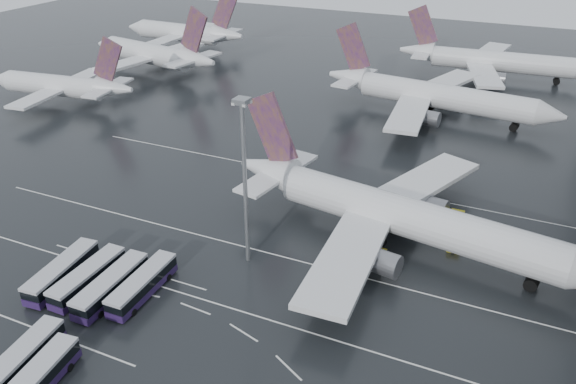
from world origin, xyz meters
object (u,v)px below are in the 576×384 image
at_px(jet_remote_mid, 155,55).
at_px(jet_remote_far, 185,33).
at_px(jet_remote_west, 63,86).
at_px(bus_row_far_b, 20,361).
at_px(floodlight_mast, 244,164).
at_px(gse_cart_belly_d, 498,248).
at_px(bus_row_near_b, 88,277).
at_px(airliner_main, 396,215).
at_px(bus_row_near_a, 62,272).
at_px(gse_cart_belly_b, 460,223).
at_px(airliner_gate_b, 433,96).
at_px(bus_row_near_c, 111,285).
at_px(gse_cart_belly_e, 457,214).
at_px(bus_row_far_c, 34,383).
at_px(bus_row_near_d, 142,285).
at_px(gse_cart_belly_a, 454,249).
at_px(airliner_gate_c, 491,62).
at_px(gse_cart_belly_c, 380,252).

height_order(jet_remote_mid, jet_remote_far, jet_remote_mid).
bearing_deg(jet_remote_west, bus_row_far_b, 123.85).
height_order(floodlight_mast, gse_cart_belly_d, floodlight_mast).
relative_size(jet_remote_far, bus_row_near_b, 3.71).
bearing_deg(airliner_main, bus_row_near_a, -134.62).
height_order(floodlight_mast, gse_cart_belly_b, floodlight_mast).
bearing_deg(airliner_gate_b, bus_row_near_a, -103.49).
bearing_deg(bus_row_near_c, bus_row_far_b, 177.48).
xyz_separation_m(bus_row_near_a, floodlight_mast, (21.75, 15.96, 14.50)).
distance_m(floodlight_mast, gse_cart_belly_e, 40.95).
bearing_deg(gse_cart_belly_e, bus_row_far_c, -121.70).
bearing_deg(gse_cart_belly_e, gse_cart_belly_b, -72.03).
xyz_separation_m(jet_remote_far, bus_row_near_d, (72.95, -121.48, -3.74)).
distance_m(airliner_gate_b, bus_row_far_b, 109.58).
distance_m(gse_cart_belly_a, gse_cart_belly_e, 11.05).
bearing_deg(bus_row_near_a, gse_cart_belly_a, -63.65).
relative_size(airliner_gate_c, jet_remote_mid, 1.13).
xyz_separation_m(bus_row_near_a, gse_cart_belly_d, (56.55, 34.14, -1.25)).
bearing_deg(bus_row_far_b, floodlight_mast, -29.51).
height_order(jet_remote_west, gse_cart_belly_a, jet_remote_west).
distance_m(gse_cart_belly_a, gse_cart_belly_c, 11.82).
relative_size(gse_cart_belly_d, gse_cart_belly_e, 0.92).
bearing_deg(gse_cart_belly_e, bus_row_near_b, -136.97).
bearing_deg(airliner_gate_c, airliner_main, -94.73).
distance_m(jet_remote_west, gse_cart_belly_d, 115.93).
distance_m(jet_remote_west, gse_cart_belly_c, 102.31).
distance_m(airliner_gate_c, bus_row_near_d, 132.30).
relative_size(gse_cart_belly_b, gse_cart_belly_c, 1.19).
height_order(bus_row_near_b, gse_cart_belly_b, bus_row_near_b).
bearing_deg(gse_cart_belly_a, bus_row_near_d, -142.65).
distance_m(bus_row_far_b, gse_cart_belly_c, 51.69).
relative_size(airliner_main, gse_cart_belly_d, 29.61).
bearing_deg(jet_remote_west, bus_row_near_a, 126.45).
distance_m(airliner_main, bus_row_far_b, 55.65).
height_order(airliner_gate_b, floodlight_mast, floodlight_mast).
bearing_deg(bus_row_far_b, gse_cart_belly_e, -41.47).
distance_m(airliner_gate_b, bus_row_far_c, 110.40).
distance_m(airliner_gate_c, bus_row_far_b, 150.47).
bearing_deg(gse_cart_belly_a, bus_row_near_c, -143.41).
height_order(jet_remote_far, bus_row_far_c, jet_remote_far).
bearing_deg(airliner_main, gse_cart_belly_b, 56.63).
relative_size(bus_row_near_a, gse_cart_belly_c, 7.11).
xyz_separation_m(airliner_gate_b, gse_cart_belly_a, (15.98, -59.79, -4.66)).
distance_m(bus_row_near_d, bus_row_far_c, 19.44).
height_order(bus_row_near_a, bus_row_near_b, bus_row_near_a).
bearing_deg(bus_row_near_b, airliner_gate_b, -18.48).
height_order(airliner_gate_c, bus_row_near_c, airliner_gate_c).
bearing_deg(jet_remote_far, gse_cart_belly_d, 144.17).
xyz_separation_m(airliner_main, bus_row_near_b, (-36.59, -29.10, -3.51)).
bearing_deg(bus_row_near_d, bus_row_far_c, 178.31).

